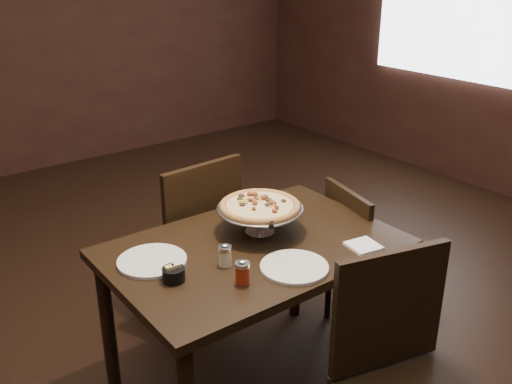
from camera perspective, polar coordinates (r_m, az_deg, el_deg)
room at (r=2.38m, az=0.82°, el=10.96°), size 6.04×7.04×2.84m
dining_table at (r=2.46m, az=-0.22°, el=-7.37°), size 1.21×0.82×0.75m
pizza_stand at (r=2.46m, az=0.38°, el=-1.43°), size 0.38×0.38×0.16m
parmesan_shaker at (r=2.24m, az=-3.12°, el=-6.33°), size 0.05×0.05×0.09m
pepper_flake_shaker at (r=2.12m, az=-1.38°, el=-8.02°), size 0.06×0.06×0.10m
packet_caddy at (r=2.17m, az=-8.24°, el=-8.10°), size 0.09×0.09×0.07m
napkin_stack at (r=2.43m, az=10.70°, el=-5.33°), size 0.14×0.14×0.01m
plate_left at (r=2.31m, az=-10.36°, el=-6.78°), size 0.28×0.28×0.01m
plate_near at (r=2.24m, az=3.84°, el=-7.49°), size 0.27×0.27×0.01m
serving_spatula at (r=2.34m, az=1.64°, el=-2.87°), size 0.18×0.18×0.03m
chair_far at (r=2.98m, az=-6.58°, el=-4.59°), size 0.48×0.48×0.97m
chair_near at (r=2.15m, az=14.66°, el=-17.48°), size 0.55×0.55×0.96m
chair_side at (r=3.00m, az=10.58°, el=-6.20°), size 0.47×0.47×0.83m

